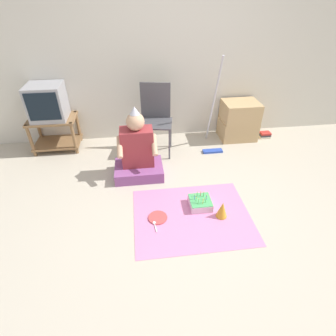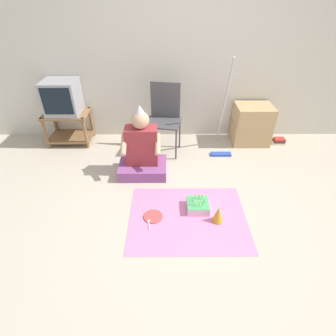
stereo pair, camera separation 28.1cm
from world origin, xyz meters
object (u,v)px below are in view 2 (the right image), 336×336
Objects in this scene: person_seated at (142,152)px; party_hat_blue at (218,214)px; tv at (62,97)px; cardboard_box_stack at (251,124)px; birthday_cake at (198,205)px; paper_plate at (153,216)px; book_pile at (279,141)px; dust_mop at (223,126)px; folding_chair at (164,114)px.

person_seated is 4.86× the size of party_hat_blue.
tv is 0.80× the size of cardboard_box_stack.
paper_plate is (-0.47, -0.12, -0.04)m from birthday_cake.
paper_plate is at bearing 175.16° from party_hat_blue.
birthday_cake is at bearing -133.93° from book_pile.
dust_mop is 1.02m from book_pile.
person_seated is at bearing -154.68° from dust_mop.
person_seated reaches higher than cardboard_box_stack.
book_pile is (0.93, 0.23, -0.35)m from dust_mop.
book_pile is 0.19× the size of person_seated.
book_pile reaches higher than paper_plate.
cardboard_box_stack is (1.28, 0.19, -0.25)m from folding_chair.
birthday_cake is (0.63, -0.69, -0.25)m from person_seated.
cardboard_box_stack is at bearing 26.80° from person_seated.
person_seated is 0.87m from paper_plate.
cardboard_box_stack reaches higher than party_hat_blue.
tv is 2.25m from dust_mop.
party_hat_blue is 0.66m from paper_plate.
cardboard_box_stack is 2.13m from paper_plate.
tv is 0.51× the size of person_seated.
folding_chair is 1.64× the size of cardboard_box_stack.
person_seated is at bearing 133.35° from party_hat_blue.
birthday_cake is (-0.92, -1.47, -0.24)m from cardboard_box_stack.
tv is 1.98× the size of birthday_cake.
cardboard_box_stack is 1.81m from party_hat_blue.
party_hat_blue reaches higher than book_pile.
folding_chair is at bearing -175.34° from book_pile.
book_pile is 2.14m from person_seated.
cardboard_box_stack is at bearing 65.87° from party_hat_blue.
folding_chair is 4.82× the size of paper_plate.
tv reaches higher than person_seated.
dust_mop is 5.67× the size of birthday_cake.
book_pile is 1.97m from birthday_cake.
birthday_cake is 0.49m from paper_plate.
dust_mop is 7.65× the size of book_pile.
paper_plate is at bearing -94.45° from folding_chair.
book_pile is at bearing -6.84° from cardboard_box_stack.
dust_mop is 1.18m from person_seated.
birthday_cake is (1.77, -1.49, -0.65)m from tv.
birthday_cake is at bearing 136.38° from party_hat_blue.
book_pile is 0.74× the size of birthday_cake.
folding_chair is at bearing -171.40° from cardboard_box_stack.
person_seated reaches higher than book_pile.
birthday_cake reaches higher than book_pile.
person_seated reaches higher than party_hat_blue.
tv is at bearing 171.38° from folding_chair.
book_pile is at bearing 46.07° from birthday_cake.
dust_mop reaches higher than book_pile.
party_hat_blue is (0.81, -0.86, -0.20)m from person_seated.
party_hat_blue is at bearing -126.55° from book_pile.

